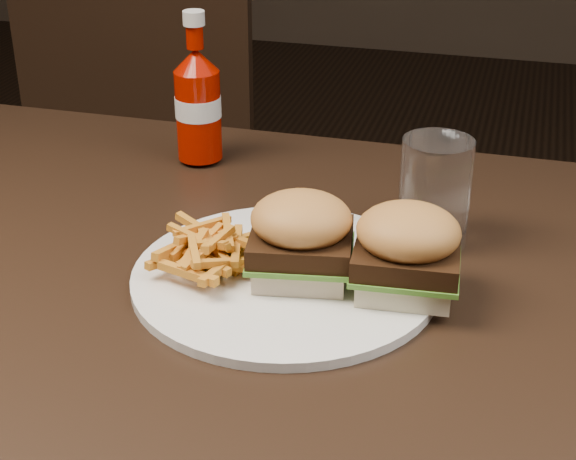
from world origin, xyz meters
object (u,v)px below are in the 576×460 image
(ketchup_bottle, at_px, (199,115))
(tumbler, at_px, (435,192))
(dining_table, at_px, (266,311))
(chair_far, at_px, (177,191))
(plate, at_px, (285,277))

(ketchup_bottle, xyz_separation_m, tumbler, (0.30, -0.13, -0.01))
(ketchup_bottle, relative_size, tumbler, 0.98)
(dining_table, bearing_deg, ketchup_bottle, 121.29)
(dining_table, distance_m, chair_far, 0.99)
(plate, xyz_separation_m, ketchup_bottle, (-0.18, 0.25, 0.06))
(chair_far, distance_m, tumbler, 0.97)
(dining_table, relative_size, plate, 4.14)
(dining_table, height_order, chair_far, dining_table)
(chair_far, bearing_deg, tumbler, 124.68)
(dining_table, height_order, plate, plate)
(chair_far, height_order, ketchup_bottle, ketchup_bottle)
(ketchup_bottle, bearing_deg, chair_far, 116.65)
(chair_far, bearing_deg, ketchup_bottle, 111.05)
(plate, relative_size, ketchup_bottle, 2.64)
(ketchup_bottle, bearing_deg, tumbler, -23.96)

